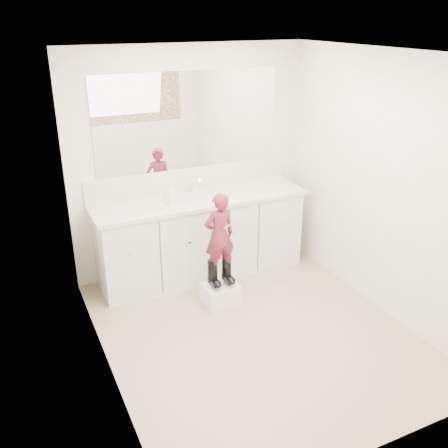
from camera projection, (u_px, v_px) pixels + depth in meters
floor at (255, 332)px, 4.52m from camera, size 3.00×3.00×0.00m
ceiling at (263, 53)px, 3.58m from camera, size 3.00×3.00×0.00m
wall_back at (190, 162)px, 5.30m from camera, size 2.60×0.00×2.60m
wall_front at (387, 296)px, 2.80m from camera, size 2.60×0.00×2.60m
wall_left at (98, 237)px, 3.54m from camera, size 0.00×3.00×3.00m
wall_right at (383, 186)px, 4.56m from camera, size 0.00×3.00×3.00m
vanity_cabinet at (201, 238)px, 5.38m from camera, size 2.20×0.55×0.85m
countertop at (201, 200)px, 5.19m from camera, size 2.28×0.58×0.04m
backsplash at (191, 179)px, 5.36m from camera, size 2.28×0.03×0.25m
mirror at (189, 121)px, 5.12m from camera, size 2.00×0.02×1.00m
dot_panel at (396, 222)px, 2.64m from camera, size 2.00×0.01×1.20m
faucet at (195, 189)px, 5.30m from camera, size 0.08×0.08×0.10m
cup at (218, 188)px, 5.32m from camera, size 0.12×0.12×0.09m
soap_bottle at (170, 193)px, 5.00m from camera, size 0.12×0.12×0.21m
step_stool at (220, 294)px, 4.92m from camera, size 0.34×0.28×0.21m
boot_left at (212, 273)px, 4.81m from camera, size 0.11×0.19×0.27m
boot_right at (226, 270)px, 4.87m from camera, size 0.11×0.19×0.27m
toddler at (219, 236)px, 4.69m from camera, size 0.31×0.21×0.84m
toothbrush at (230, 225)px, 4.60m from camera, size 0.14×0.02×0.06m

